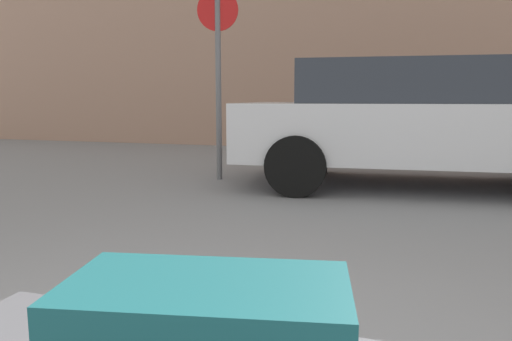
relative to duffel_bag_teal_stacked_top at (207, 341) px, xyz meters
name	(u,v)px	position (x,y,z in m)	size (l,w,h in m)	color
duffel_bag_teal_stacked_top	(207,341)	(0.00, 0.00, 0.00)	(0.63, 0.35, 0.28)	#144C51
parked_car	(426,121)	(0.65, 4.92, 0.28)	(4.42, 2.17, 1.42)	silver
no_parking_sign	(218,63)	(-1.78, 4.76, 0.95)	(0.49, 0.11, 2.31)	slate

